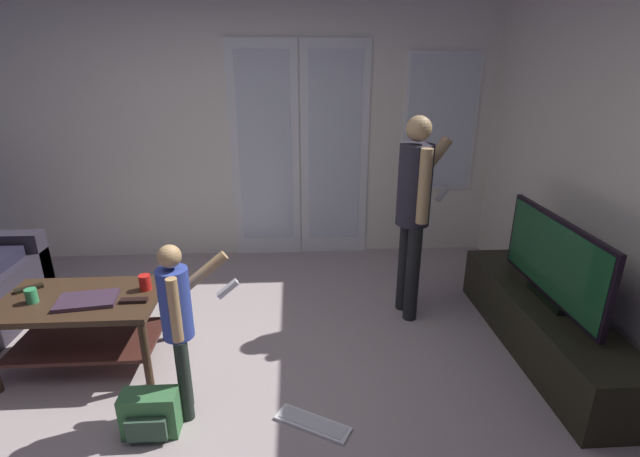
{
  "coord_description": "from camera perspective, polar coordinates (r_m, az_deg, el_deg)",
  "views": [
    {
      "loc": [
        0.52,
        -2.2,
        1.95
      ],
      "look_at": [
        0.69,
        0.53,
        0.94
      ],
      "focal_mm": 25.61,
      "sensor_mm": 36.0,
      "label": 1
    }
  ],
  "objects": [
    {
      "name": "wall_back_with_doors",
      "position": [
        4.67,
        -8.62,
        12.3
      ],
      "size": [
        5.21,
        0.09,
        2.72
      ],
      "color": "white",
      "rests_on": "ground_plane"
    },
    {
      "name": "backpack",
      "position": [
        2.86,
        -20.44,
        -20.93
      ],
      "size": [
        0.3,
        0.18,
        0.26
      ],
      "color": "#396F3F",
      "rests_on": "ground_plane"
    },
    {
      "name": "tv_remote_black",
      "position": [
        3.65,
        -32.61,
        -6.33
      ],
      "size": [
        0.17,
        0.14,
        0.02
      ],
      "primitive_type": "cube",
      "rotation": [
        0.0,
        0.0,
        0.61
      ],
      "color": "black",
      "rests_on": "coffee_table"
    },
    {
      "name": "person_adult",
      "position": [
        3.51,
        11.75,
        3.25
      ],
      "size": [
        0.47,
        0.47,
        1.59
      ],
      "color": "black",
      "rests_on": "ground_plane"
    },
    {
      "name": "person_child",
      "position": [
        2.65,
        -17.21,
        -10.5
      ],
      "size": [
        0.41,
        0.35,
        1.06
      ],
      "color": "#202924",
      "rests_on": "ground_plane"
    },
    {
      "name": "dvd_remote_slim",
      "position": [
        3.17,
        -22.26,
        -8.33
      ],
      "size": [
        0.17,
        0.05,
        0.02
      ],
      "primitive_type": "cube",
      "rotation": [
        0.0,
        0.0,
        0.02
      ],
      "color": "black",
      "rests_on": "coffee_table"
    },
    {
      "name": "ground_plane",
      "position": [
        2.99,
        -13.57,
        -21.41
      ],
      "size": [
        5.21,
        4.89,
        0.02
      ],
      "primitive_type": "cube",
      "color": "#A39493"
    },
    {
      "name": "laptop_closed",
      "position": [
        3.29,
        -27.1,
        -7.99
      ],
      "size": [
        0.39,
        0.28,
        0.03
      ],
      "primitive_type": "cube",
      "rotation": [
        0.0,
        0.0,
        0.15
      ],
      "color": "#3B293A",
      "rests_on": "coffee_table"
    },
    {
      "name": "flat_screen_tv",
      "position": [
        3.43,
        27.18,
        -3.56
      ],
      "size": [
        0.08,
        1.17,
        0.59
      ],
      "color": "black",
      "rests_on": "tv_stand"
    },
    {
      "name": "loose_keyboard",
      "position": [
        2.82,
        -0.92,
        -23.17
      ],
      "size": [
        0.45,
        0.33,
        0.02
      ],
      "color": "white",
      "rests_on": "ground_plane"
    },
    {
      "name": "cup_near_edge",
      "position": [
        3.44,
        -32.37,
        -7.12
      ],
      "size": [
        0.07,
        0.07,
        0.09
      ],
      "primitive_type": "cylinder",
      "color": "#338F54",
      "rests_on": "coffee_table"
    },
    {
      "name": "coffee_table",
      "position": [
        3.44,
        -27.46,
        -9.67
      ],
      "size": [
        1.0,
        0.6,
        0.5
      ],
      "color": "#392618",
      "rests_on": "ground_plane"
    },
    {
      "name": "cup_by_laptop",
      "position": [
        3.28,
        -21.02,
        -6.31
      ],
      "size": [
        0.08,
        0.08,
        0.1
      ],
      "primitive_type": "cylinder",
      "color": "red",
      "rests_on": "coffee_table"
    },
    {
      "name": "tv_stand",
      "position": [
        3.64,
        25.97,
        -10.8
      ],
      "size": [
        0.45,
        1.79,
        0.39
      ],
      "color": "black",
      "rests_on": "ground_plane"
    }
  ]
}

